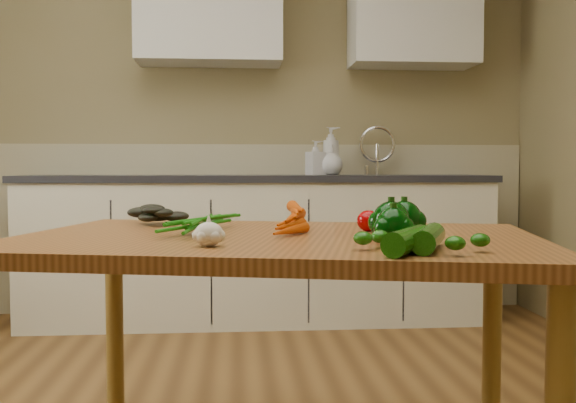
# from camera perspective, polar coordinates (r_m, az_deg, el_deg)

# --- Properties ---
(room) EXTENTS (4.04, 5.04, 2.64)m
(room) POSITION_cam_1_polar(r_m,az_deg,el_deg) (1.97, -6.65, 11.83)
(room) COLOR brown
(room) RESTS_ON ground
(counter_run) EXTENTS (2.84, 0.64, 1.14)m
(counter_run) POSITION_cam_1_polar(r_m,az_deg,el_deg) (3.99, -2.47, -4.01)
(counter_run) COLOR beige
(counter_run) RESTS_ON ground
(upper_cabinets) EXTENTS (2.15, 0.35, 0.70)m
(upper_cabinets) POSITION_cam_1_polar(r_m,az_deg,el_deg) (4.23, 1.66, 16.74)
(upper_cabinets) COLOR silver
(upper_cabinets) RESTS_ON room
(table) EXTENTS (1.58, 1.20, 0.76)m
(table) POSITION_cam_1_polar(r_m,az_deg,el_deg) (1.79, -0.97, -5.70)
(table) COLOR #9A5D2C
(table) RESTS_ON ground
(soap_bottle_a) EXTENTS (0.15, 0.15, 0.30)m
(soap_bottle_a) POSITION_cam_1_polar(r_m,az_deg,el_deg) (4.11, 3.82, 4.50)
(soap_bottle_a) COLOR silver
(soap_bottle_a) RESTS_ON counter_run
(soap_bottle_b) EXTENTS (0.13, 0.13, 0.22)m
(soap_bottle_b) POSITION_cam_1_polar(r_m,az_deg,el_deg) (4.04, 2.46, 3.90)
(soap_bottle_b) COLOR silver
(soap_bottle_b) RESTS_ON counter_run
(soap_bottle_c) EXTENTS (0.21, 0.21, 0.19)m
(soap_bottle_c) POSITION_cam_1_polar(r_m,az_deg,el_deg) (4.06, 3.84, 3.71)
(soap_bottle_c) COLOR silver
(soap_bottle_c) RESTS_ON counter_run
(carrot_bunch) EXTENTS (0.30, 0.25, 0.07)m
(carrot_bunch) POSITION_cam_1_polar(r_m,az_deg,el_deg) (1.85, -2.18, -1.67)
(carrot_bunch) COLOR #CC4804
(carrot_bunch) RESTS_ON table
(leafy_greens) EXTENTS (0.20, 0.18, 0.10)m
(leafy_greens) POSITION_cam_1_polar(r_m,az_deg,el_deg) (2.13, -11.52, -0.71)
(leafy_greens) COLOR black
(leafy_greens) RESTS_ON table
(garlic_bulb) EXTENTS (0.07, 0.07, 0.06)m
(garlic_bulb) POSITION_cam_1_polar(r_m,az_deg,el_deg) (1.53, -7.05, -2.91)
(garlic_bulb) COLOR white
(garlic_bulb) RESTS_ON table
(pepper_a) EXTENTS (0.10, 0.10, 0.10)m
(pepper_a) POSITION_cam_1_polar(r_m,az_deg,el_deg) (1.68, 9.15, -1.71)
(pepper_a) COLOR black
(pepper_a) RESTS_ON table
(pepper_b) EXTENTS (0.10, 0.10, 0.10)m
(pepper_b) POSITION_cam_1_polar(r_m,az_deg,el_deg) (1.74, 10.27, -1.58)
(pepper_b) COLOR black
(pepper_b) RESTS_ON table
(pepper_c) EXTENTS (0.09, 0.09, 0.09)m
(pepper_c) POSITION_cam_1_polar(r_m,az_deg,el_deg) (1.61, 9.33, -2.13)
(pepper_c) COLOR black
(pepper_c) RESTS_ON table
(tomato_a) EXTENTS (0.07, 0.07, 0.06)m
(tomato_a) POSITION_cam_1_polar(r_m,az_deg,el_deg) (1.88, 7.17, -1.72)
(tomato_a) COLOR #990205
(tomato_a) RESTS_ON table
(tomato_b) EXTENTS (0.07, 0.07, 0.06)m
(tomato_b) POSITION_cam_1_polar(r_m,az_deg,el_deg) (1.92, 9.66, -1.64)
(tomato_b) COLOR #BF4204
(tomato_b) RESTS_ON table
(tomato_c) EXTENTS (0.08, 0.08, 0.08)m
(tomato_c) POSITION_cam_1_polar(r_m,az_deg,el_deg) (1.85, 10.45, -1.64)
(tomato_c) COLOR #BF4204
(tomato_c) RESTS_ON table
(zucchini_a) EXTENTS (0.14, 0.23, 0.05)m
(zucchini_a) POSITION_cam_1_polar(r_m,az_deg,el_deg) (1.48, 12.42, -3.21)
(zucchini_a) COLOR #104A07
(zucchini_a) RESTS_ON table
(zucchini_b) EXTENTS (0.16, 0.20, 0.06)m
(zucchini_b) POSITION_cam_1_polar(r_m,az_deg,el_deg) (1.42, 10.58, -3.43)
(zucchini_b) COLOR #104A07
(zucchini_b) RESTS_ON table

